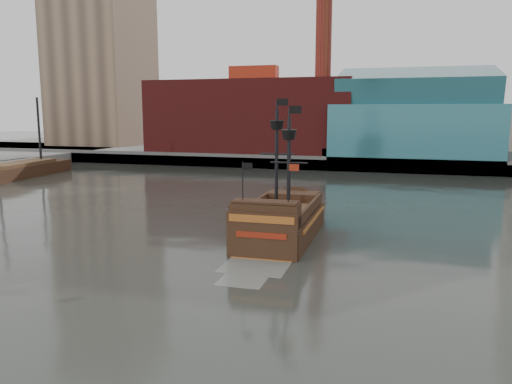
% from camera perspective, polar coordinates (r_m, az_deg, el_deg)
% --- Properties ---
extents(ground, '(400.00, 400.00, 0.00)m').
position_cam_1_polar(ground, '(31.91, -0.84, -10.51)').
color(ground, '#252722').
rests_on(ground, ground).
extents(promenade_far, '(220.00, 60.00, 2.00)m').
position_cam_1_polar(promenade_far, '(121.34, 12.62, 4.36)').
color(promenade_far, slate).
rests_on(promenade_far, ground).
extents(seawall, '(220.00, 1.00, 2.60)m').
position_cam_1_polar(seawall, '(92.05, 11.17, 3.12)').
color(seawall, '#4C4C49').
rests_on(seawall, ground).
extents(skyline, '(149.00, 45.00, 62.00)m').
position_cam_1_polar(skyline, '(114.07, 15.45, 15.82)').
color(skyline, '#7D624B').
rests_on(skyline, promenade_far).
extents(pirate_ship, '(5.76, 17.11, 12.72)m').
position_cam_1_polar(pirate_ship, '(42.70, 2.86, -3.82)').
color(pirate_ship, black).
rests_on(pirate_ship, ground).
extents(docked_vessel, '(7.26, 22.37, 14.94)m').
position_cam_1_polar(docked_vessel, '(91.27, -25.22, 2.14)').
color(docked_vessel, black).
rests_on(docked_vessel, ground).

